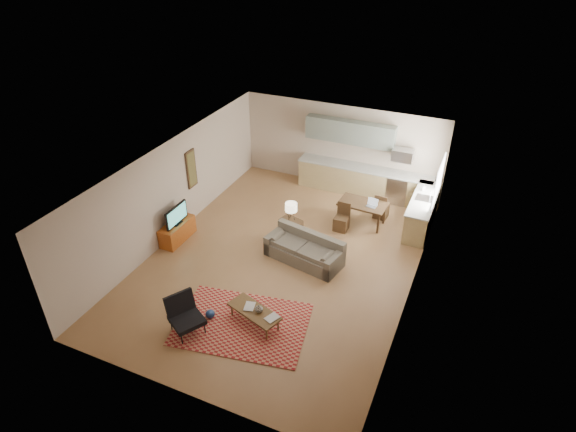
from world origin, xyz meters
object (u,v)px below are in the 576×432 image
at_px(tv_credenza, 177,231).
at_px(console_table, 291,230).
at_px(sofa, 304,249).
at_px(dining_table, 362,213).
at_px(coffee_table, 255,317).
at_px(armchair, 187,317).

distance_m(tv_credenza, console_table, 3.10).
xyz_separation_m(sofa, console_table, (-0.66, 0.70, -0.03)).
bearing_deg(dining_table, console_table, -129.81).
height_order(coffee_table, console_table, console_table).
bearing_deg(armchair, sofa, 9.08).
bearing_deg(coffee_table, tv_credenza, 167.81).
relative_size(tv_credenza, console_table, 1.74).
height_order(sofa, coffee_table, sofa).
height_order(armchair, dining_table, armchair).
bearing_deg(armchair, coffee_table, -25.31).
bearing_deg(sofa, armchair, -99.82).
xyz_separation_m(coffee_table, dining_table, (0.98, 4.83, 0.15)).
bearing_deg(tv_credenza, console_table, 23.02).
xyz_separation_m(coffee_table, tv_credenza, (-3.38, 2.01, 0.08)).
distance_m(sofa, console_table, 0.97).
distance_m(tv_credenza, dining_table, 5.20).
relative_size(sofa, tv_credenza, 1.81).
relative_size(armchair, console_table, 1.28).
height_order(sofa, dining_table, sofa).
distance_m(sofa, tv_credenza, 3.55).
xyz_separation_m(console_table, dining_table, (1.52, 1.61, 0.01)).
distance_m(sofa, armchair, 3.57).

